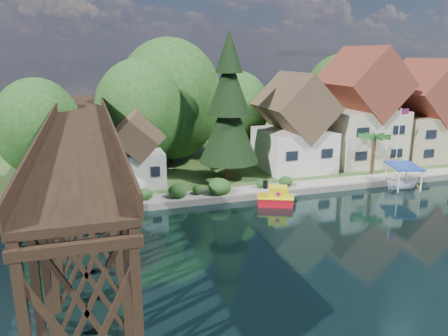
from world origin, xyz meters
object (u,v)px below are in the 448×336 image
(trestle_bridge, at_px, (84,163))
(house_center, at_px, (360,114))
(house_left, at_px, (294,129))
(boat_canopy, at_px, (403,179))
(boat_white_a, at_px, (281,197))
(palm_tree, at_px, (375,137))
(shed, at_px, (137,153))
(boat_yellow, at_px, (410,180))
(house_right, at_px, (424,117))
(conifer, at_px, (229,110))
(tugboat, at_px, (276,198))
(flagpole, at_px, (400,133))

(trestle_bridge, relative_size, house_center, 3.18)
(house_left, relative_size, boat_canopy, 2.41)
(boat_white_a, bearing_deg, palm_tree, -77.80)
(palm_tree, height_order, boat_canopy, palm_tree)
(palm_tree, bearing_deg, shed, 171.45)
(boat_white_a, height_order, boat_yellow, boat_yellow)
(house_right, relative_size, conifer, 0.81)
(house_center, relative_size, conifer, 0.91)
(shed, bearing_deg, boat_yellow, -14.85)
(shed, distance_m, boat_canopy, 27.10)
(tugboat, bearing_deg, flagpole, 16.11)
(flagpole, bearing_deg, house_left, 153.12)
(flagpole, distance_m, tugboat, 18.08)
(flagpole, bearing_deg, boat_yellow, -105.11)
(boat_canopy, bearing_deg, shed, 162.76)
(shed, relative_size, boat_yellow, 3.28)
(house_left, xyz_separation_m, palm_tree, (7.09, -5.27, -0.47))
(shed, bearing_deg, tugboat, -36.96)
(house_center, distance_m, tugboat, 19.68)
(conifer, height_order, palm_tree, conifer)
(house_right, height_order, tugboat, house_right)
(shed, distance_m, conifer, 10.34)
(house_center, bearing_deg, palm_tree, -108.31)
(shed, bearing_deg, boat_white_a, -31.63)
(boat_white_a, bearing_deg, boat_canopy, -96.27)
(house_center, xyz_separation_m, tugboat, (-15.56, -10.61, -5.71))
(boat_yellow, bearing_deg, flagpole, -35.82)
(house_right, xyz_separation_m, tugboat, (-24.56, -10.11, -5.07))
(house_center, xyz_separation_m, shed, (-27.00, -2.00, -2.59))
(house_center, xyz_separation_m, palm_tree, (-1.91, -5.77, -1.74))
(palm_tree, bearing_deg, house_right, 25.79)
(palm_tree, relative_size, boat_white_a, 1.26)
(flagpole, distance_m, boat_yellow, 5.65)
(house_right, bearing_deg, palm_tree, -154.21)
(flagpole, xyz_separation_m, boat_white_a, (-15.92, -3.91, -4.55))
(house_center, xyz_separation_m, conifer, (-17.51, -2.57, 1.47))
(trestle_bridge, height_order, house_right, house_right)
(house_right, xyz_separation_m, boat_canopy, (-10.25, -9.49, -4.68))
(palm_tree, distance_m, tugboat, 15.01)
(house_left, relative_size, tugboat, 2.98)
(conifer, distance_m, tugboat, 10.96)
(house_left, distance_m, palm_tree, 8.85)
(trestle_bridge, height_order, shed, trestle_bridge)
(trestle_bridge, bearing_deg, house_center, 19.49)
(shed, xyz_separation_m, flagpole, (28.33, -3.73, 1.12))
(trestle_bridge, relative_size, boat_white_a, 11.65)
(tugboat, distance_m, boat_yellow, 15.99)
(house_center, height_order, boat_yellow, house_center)
(conifer, relative_size, boat_canopy, 3.36)
(house_right, height_order, boat_white_a, house_right)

